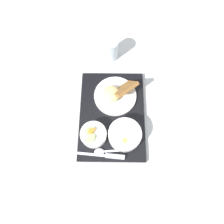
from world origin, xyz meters
name	(u,v)px	position (x,y,z in m)	size (l,w,h in m)	color
ground_plane	(112,116)	(0.00, 0.00, 0.00)	(4.00, 4.00, 0.00)	silver
serving_tray	(112,115)	(0.00, 0.00, 0.01)	(0.46, 0.35, 0.02)	black
bowl_salad	(93,135)	(-0.09, 0.09, 0.05)	(0.11, 0.11, 0.06)	white
bowl_soup	(125,135)	(-0.11, -0.04, 0.05)	(0.14, 0.14, 0.06)	white
plate_main	(116,94)	(0.09, -0.03, 0.04)	(0.20, 0.20, 0.09)	white
knife	(112,156)	(-0.19, 0.03, 0.03)	(0.06, 0.20, 0.02)	silver
spoon	(105,152)	(-0.16, 0.05, 0.02)	(0.03, 0.15, 0.01)	silver
glass_water	(111,50)	(0.32, -0.04, 0.05)	(0.07, 0.07, 0.11)	silver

